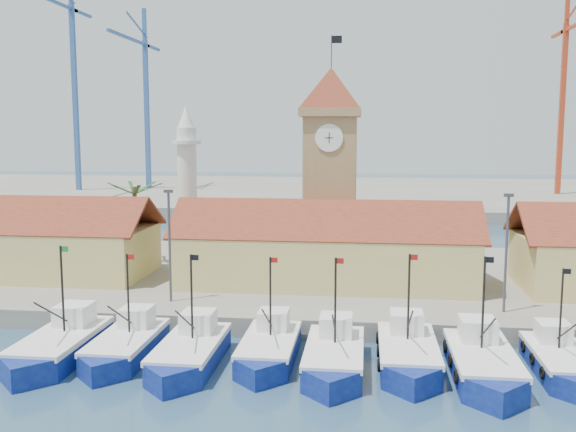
# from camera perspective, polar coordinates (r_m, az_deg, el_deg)

# --- Properties ---
(ground) EXTENTS (400.00, 400.00, 0.00)m
(ground) POSITION_cam_1_polar(r_m,az_deg,el_deg) (39.94, 1.50, -14.64)
(ground) COLOR navy
(ground) RESTS_ON ground
(quay) EXTENTS (140.00, 32.00, 1.50)m
(quay) POSITION_cam_1_polar(r_m,az_deg,el_deg) (62.59, 3.60, -5.74)
(quay) COLOR gray
(quay) RESTS_ON ground
(terminal) EXTENTS (240.00, 80.00, 2.00)m
(terminal) POSITION_cam_1_polar(r_m,az_deg,el_deg) (147.55, 5.57, 1.97)
(terminal) COLOR gray
(terminal) RESTS_ON ground
(boat_0) EXTENTS (3.85, 10.54, 7.98)m
(boat_0) POSITION_cam_1_polar(r_m,az_deg,el_deg) (45.93, -19.75, -11.00)
(boat_0) COLOR navy
(boat_0) RESTS_ON ground
(boat_1) EXTENTS (3.54, 9.70, 7.34)m
(boat_1) POSITION_cam_1_polar(r_m,az_deg,el_deg) (44.97, -14.30, -11.27)
(boat_1) COLOR navy
(boat_1) RESTS_ON ground
(boat_2) EXTENTS (3.68, 10.07, 7.62)m
(boat_2) POSITION_cam_1_polar(r_m,az_deg,el_deg) (42.68, -8.81, -12.12)
(boat_2) COLOR navy
(boat_2) RESTS_ON ground
(boat_3) EXTENTS (3.49, 9.57, 7.24)m
(boat_3) POSITION_cam_1_polar(r_m,az_deg,el_deg) (43.11, -1.74, -11.88)
(boat_3) COLOR navy
(boat_3) RESTS_ON ground
(boat_4) EXTENTS (3.65, 9.99, 7.56)m
(boat_4) POSITION_cam_1_polar(r_m,az_deg,el_deg) (41.52, 4.12, -12.62)
(boat_4) COLOR navy
(boat_4) RESTS_ON ground
(boat_5) EXTENTS (3.71, 10.16, 7.69)m
(boat_5) POSITION_cam_1_polar(r_m,az_deg,el_deg) (42.68, 10.64, -12.15)
(boat_5) COLOR navy
(boat_5) RESTS_ON ground
(boat_6) EXTENTS (3.81, 10.45, 7.91)m
(boat_6) POSITION_cam_1_polar(r_m,az_deg,el_deg) (41.95, 17.00, -12.67)
(boat_6) COLOR navy
(boat_6) RESTS_ON ground
(boat_7) EXTENTS (3.38, 9.25, 7.00)m
(boat_7) POSITION_cam_1_polar(r_m,az_deg,el_deg) (44.24, 23.19, -12.02)
(boat_7) COLOR navy
(boat_7) RESTS_ON ground
(hall_center) EXTENTS (27.04, 10.13, 7.61)m
(hall_center) POSITION_cam_1_polar(r_m,az_deg,el_deg) (58.01, 3.40, -3.52)
(hall_center) COLOR #CCBD70
(hall_center) RESTS_ON quay
(clock_tower) EXTENTS (5.80, 5.80, 22.70)m
(clock_tower) POSITION_cam_1_polar(r_m,az_deg,el_deg) (63.01, 3.79, 4.66)
(clock_tower) COLOR #9F8351
(clock_tower) RESTS_ON quay
(minaret) EXTENTS (3.00, 3.00, 16.30)m
(minaret) POSITION_cam_1_polar(r_m,az_deg,el_deg) (67.63, -8.94, 2.88)
(minaret) COLOR silver
(minaret) RESTS_ON quay
(palm_tree) EXTENTS (5.60, 5.03, 8.39)m
(palm_tree) POSITION_cam_1_polar(r_m,az_deg,el_deg) (67.65, -13.42, -0.20)
(palm_tree) COLOR brown
(palm_tree) RESTS_ON quay
(lamp_posts) EXTENTS (80.70, 0.25, 9.03)m
(lamp_posts) POSITION_cam_1_polar(r_m,az_deg,el_deg) (49.67, 3.42, -2.46)
(lamp_posts) COLOR #3F3F44
(lamp_posts) RESTS_ON quay
(crane_blue_far) EXTENTS (1.00, 33.61, 47.95)m
(crane_blue_far) POSITION_cam_1_polar(r_m,az_deg,el_deg) (152.65, -18.72, 12.20)
(crane_blue_far) COLOR #335B9C
(crane_blue_far) RESTS_ON terminal
(crane_blue_near) EXTENTS (1.00, 31.29, 40.86)m
(crane_blue_near) POSITION_cam_1_polar(r_m,az_deg,el_deg) (152.53, -12.65, 10.87)
(crane_blue_near) COLOR #335B9C
(crane_blue_near) RESTS_ON terminal
(crane_red_right) EXTENTS (1.00, 34.16, 41.93)m
(crane_red_right) POSITION_cam_1_polar(r_m,az_deg,el_deg) (146.32, 23.45, 10.92)
(crane_red_right) COLOR #B5391B
(crane_red_right) RESTS_ON terminal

